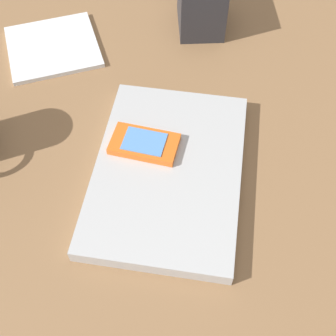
# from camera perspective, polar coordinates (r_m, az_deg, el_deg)

# --- Properties ---
(desk_surface) EXTENTS (1.20, 0.80, 0.03)m
(desk_surface) POSITION_cam_1_polar(r_m,az_deg,el_deg) (0.70, -0.16, 1.87)
(desk_surface) COLOR olive
(desk_surface) RESTS_ON ground
(laptop_closed) EXTENTS (0.36, 0.29, 0.02)m
(laptop_closed) POSITION_cam_1_polar(r_m,az_deg,el_deg) (0.65, -0.00, -0.44)
(laptop_closed) COLOR #B7BABC
(laptop_closed) RESTS_ON desk_surface
(cell_phone_on_laptop) EXTENTS (0.09, 0.11, 0.01)m
(cell_phone_on_laptop) POSITION_cam_1_polar(r_m,az_deg,el_deg) (0.66, -3.06, 3.15)
(cell_phone_on_laptop) COLOR orange
(cell_phone_on_laptop) RESTS_ON laptop_closed
(notepad) EXTENTS (0.18, 0.18, 0.01)m
(notepad) POSITION_cam_1_polar(r_m,az_deg,el_deg) (0.87, -14.63, 14.90)
(notepad) COLOR white
(notepad) RESTS_ON desk_surface
(desk_organizer) EXTENTS (0.12, 0.09, 0.10)m
(desk_organizer) POSITION_cam_1_polar(r_m,az_deg,el_deg) (0.88, 4.31, 20.44)
(desk_organizer) COLOR #2D2D33
(desk_organizer) RESTS_ON desk_surface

